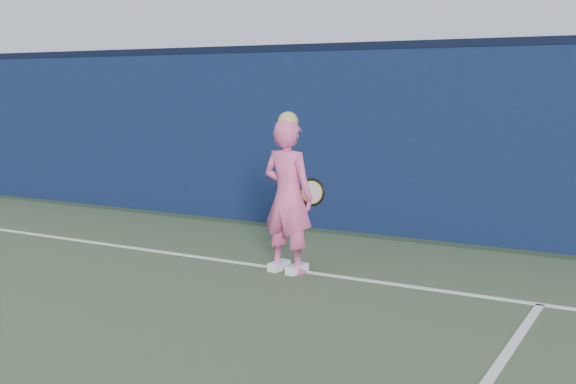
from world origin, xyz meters
The scene contains 4 objects.
backstop_wall centered at (0.00, 6.50, 1.25)m, with size 24.00×0.40×2.50m, color #0C1938.
wall_cap centered at (0.00, 6.50, 2.55)m, with size 24.00×0.42×0.10m, color black.
player centered at (2.16, 3.94, 0.84)m, with size 0.65×0.47×1.75m.
racket centered at (2.21, 4.36, 0.83)m, with size 0.58×0.18×0.32m.
Camera 1 is at (5.87, -2.77, 2.01)m, focal length 45.00 mm.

